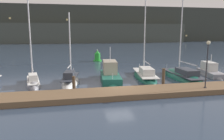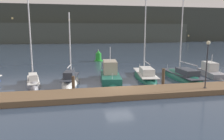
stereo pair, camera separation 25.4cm
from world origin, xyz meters
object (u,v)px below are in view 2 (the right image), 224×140
object	(u,v)px
motorboat_berth_4	(110,77)
sailboat_berth_6	(182,78)
sailboat_berth_5	(145,77)
sailboat_berth_2	(33,83)
channel_buoy	(98,57)
dock_lamppost	(207,57)
motorboat_berth_7	(211,74)
sailboat_berth_3	(70,82)

from	to	relation	value
motorboat_berth_4	sailboat_berth_6	bearing A→B (deg)	-4.82
sailboat_berth_5	sailboat_berth_6	distance (m)	4.14
motorboat_berth_4	sailboat_berth_5	world-z (taller)	sailboat_berth_5
sailboat_berth_2	channel_buoy	xyz separation A→B (m)	(8.63, 15.94, 0.65)
dock_lamppost	channel_buoy	bearing A→B (deg)	105.90
motorboat_berth_4	motorboat_berth_7	distance (m)	12.21
sailboat_berth_2	motorboat_berth_7	xyz separation A→B (m)	(20.06, 0.54, 0.13)
sailboat_berth_6	motorboat_berth_7	distance (m)	4.19
motorboat_berth_4	sailboat_berth_6	xyz separation A→B (m)	(8.09, -0.68, -0.27)
sailboat_berth_3	sailboat_berth_6	xyz separation A→B (m)	(12.32, 0.02, -0.03)
sailboat_berth_2	channel_buoy	distance (m)	18.14
sailboat_berth_2	sailboat_berth_5	bearing A→B (deg)	4.48
channel_buoy	sailboat_berth_2	bearing A→B (deg)	-118.43
sailboat_berth_5	sailboat_berth_3	bearing A→B (deg)	-171.80
sailboat_berth_5	channel_buoy	world-z (taller)	sailboat_berth_5
sailboat_berth_5	motorboat_berth_4	bearing A→B (deg)	-173.09
sailboat_berth_3	channel_buoy	bearing A→B (deg)	72.83
motorboat_berth_4	channel_buoy	xyz separation A→B (m)	(0.78, 15.50, 0.39)
sailboat_berth_3	dock_lamppost	distance (m)	12.97
sailboat_berth_2	sailboat_berth_5	xyz separation A→B (m)	(11.98, 0.94, 0.02)
sailboat_berth_6	sailboat_berth_2	bearing A→B (deg)	179.12
sailboat_berth_5	dock_lamppost	size ratio (longest dim) A/B	3.03
sailboat_berth_2	sailboat_berth_5	size ratio (longest dim) A/B	0.74
sailboat_berth_5	sailboat_berth_6	bearing A→B (deg)	-16.62
sailboat_berth_6	motorboat_berth_4	bearing A→B (deg)	175.18
channel_buoy	sailboat_berth_3	bearing A→B (deg)	-107.17
sailboat_berth_2	dock_lamppost	size ratio (longest dim) A/B	2.24
motorboat_berth_4	channel_buoy	world-z (taller)	motorboat_berth_4
motorboat_berth_7	sailboat_berth_3	bearing A→B (deg)	-177.17
sailboat_berth_2	sailboat_berth_3	size ratio (longest dim) A/B	1.16
sailboat_berth_3	sailboat_berth_5	world-z (taller)	sailboat_berth_5
sailboat_berth_2	sailboat_berth_3	distance (m)	3.63
channel_buoy	dock_lamppost	xyz separation A→B (m)	(6.25, -21.93, 2.36)
sailboat_berth_2	sailboat_berth_3	bearing A→B (deg)	-4.21
sailboat_berth_3	motorboat_berth_4	world-z (taller)	sailboat_berth_3
motorboat_berth_7	sailboat_berth_5	bearing A→B (deg)	177.22
motorboat_berth_4	motorboat_berth_7	world-z (taller)	motorboat_berth_4
sailboat_berth_5	motorboat_berth_7	bearing A→B (deg)	-2.78
motorboat_berth_4	sailboat_berth_6	world-z (taller)	sailboat_berth_6
sailboat_berth_3	motorboat_berth_4	distance (m)	4.29
motorboat_berth_7	channel_buoy	bearing A→B (deg)	126.58
sailboat_berth_3	sailboat_berth_5	size ratio (longest dim) A/B	0.64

